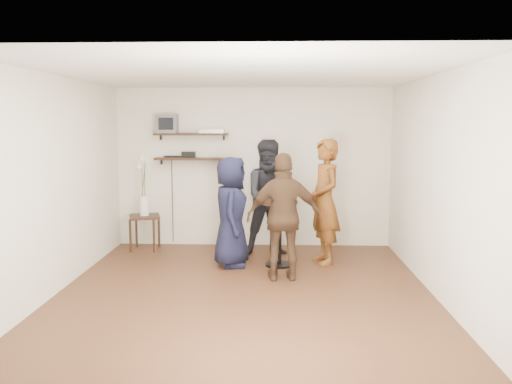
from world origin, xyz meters
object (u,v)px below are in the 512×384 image
side_table (145,221)px  person_navy (231,212)px  radio (189,155)px  person_brown (284,217)px  person_dark (271,198)px  drinks_table (279,224)px  dvd_deck (212,131)px  person_plaid (325,202)px  crt_monitor (168,124)px

side_table → person_navy: 1.77m
radio → person_brown: bearing=-50.9°
person_dark → drinks_table: bearing=-90.0°
person_navy → person_dark: bearing=-40.8°
radio → drinks_table: 2.11m
drinks_table → person_brown: (0.06, -0.68, 0.22)m
person_dark → person_navy: (-0.56, -0.70, -0.11)m
dvd_deck → person_plaid: (1.74, -1.01, -0.99)m
person_dark → person_navy: bearing=-139.2°
side_table → dvd_deck: bearing=15.7°
radio → person_navy: bearing=-57.3°
side_table → crt_monitor: bearing=40.9°
dvd_deck → drinks_table: (1.09, -1.21, -1.29)m
dvd_deck → side_table: (-1.06, -0.30, -1.43)m
drinks_table → person_navy: 0.71m
radio → person_navy: radio is taller
side_table → person_navy: bearing=-32.4°
drinks_table → person_plaid: (0.65, 0.20, 0.30)m
person_brown → drinks_table: bearing=-90.0°
crt_monitor → person_navy: crt_monitor is taller
crt_monitor → person_plaid: size_ratio=0.18×
dvd_deck → radio: (-0.39, 0.00, -0.38)m
dvd_deck → person_brown: dvd_deck is taller
radio → drinks_table: radio is taller
side_table → drinks_table: 2.34m
person_plaid → person_brown: size_ratio=1.09×
dvd_deck → side_table: size_ratio=0.70×
drinks_table → side_table: bearing=157.1°
person_brown → person_dark: bearing=-87.2°
crt_monitor → drinks_table: 2.59m
dvd_deck → person_brown: 2.45m
radio → person_dark: size_ratio=0.12×
dvd_deck → person_brown: (1.15, -1.89, -1.07)m
side_table → person_dark: bearing=-6.6°
person_dark → person_brown: bearing=-92.8°
drinks_table → person_dark: 0.74m
crt_monitor → radio: size_ratio=1.45×
drinks_table → person_dark: (-0.13, 0.67, 0.29)m
radio → person_brown: 2.53m
dvd_deck → person_dark: 1.49m
side_table → person_navy: (1.47, -0.93, 0.31)m
dvd_deck → radio: size_ratio=1.82×
dvd_deck → side_table: dvd_deck is taller
person_plaid → person_navy: size_ratio=1.16×
side_table → person_brown: size_ratio=0.35×
drinks_table → person_brown: 0.72m
radio → person_navy: (0.79, -1.23, -0.74)m
crt_monitor → person_plaid: (2.46, -1.01, -1.11)m
crt_monitor → person_navy: size_ratio=0.20×
dvd_deck → person_navy: dvd_deck is taller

